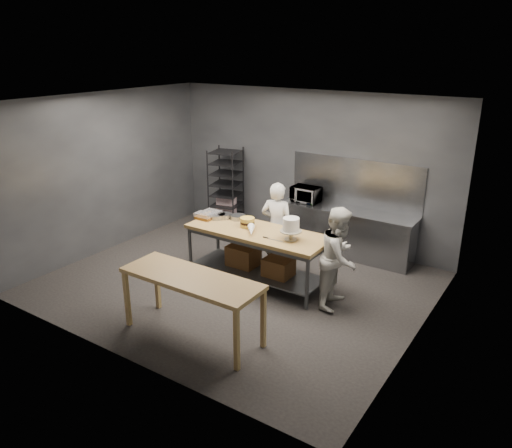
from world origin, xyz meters
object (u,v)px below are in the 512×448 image
(chef_right, at_px, (339,257))
(layer_cake, at_px, (247,222))
(near_counter, at_px, (191,282))
(chef_behind, at_px, (277,226))
(frosted_cake_stand, at_px, (291,226))
(speed_rack, at_px, (226,190))
(microwave, at_px, (306,194))
(work_table, at_px, (258,250))

(chef_right, bearing_deg, layer_cake, 83.54)
(near_counter, height_order, layer_cake, layer_cake)
(near_counter, xyz_separation_m, chef_behind, (-0.19, 2.52, -0.02))
(frosted_cake_stand, bearing_deg, near_counter, -104.70)
(speed_rack, bearing_deg, microwave, 2.44)
(microwave, bearing_deg, near_counter, -85.33)
(speed_rack, distance_m, chef_behind, 2.31)
(near_counter, xyz_separation_m, microwave, (-0.31, 3.78, 0.24))
(near_counter, xyz_separation_m, speed_rack, (-2.18, 3.70, 0.04))
(chef_right, xyz_separation_m, frosted_cake_stand, (-0.80, -0.08, 0.36))
(speed_rack, xyz_separation_m, microwave, (1.87, 0.08, 0.19))
(work_table, bearing_deg, microwave, 93.77)
(chef_behind, height_order, microwave, chef_behind)
(speed_rack, bearing_deg, work_table, -42.15)
(speed_rack, distance_m, frosted_cake_stand, 3.27)
(near_counter, distance_m, chef_behind, 2.53)
(chef_right, height_order, layer_cake, chef_right)
(near_counter, distance_m, layer_cake, 1.99)
(near_counter, distance_m, microwave, 3.80)
(near_counter, height_order, chef_right, chef_right)
(work_table, height_order, near_counter, work_table)
(chef_behind, distance_m, microwave, 1.29)
(chef_behind, xyz_separation_m, layer_cake, (-0.23, -0.58, 0.21))
(near_counter, xyz_separation_m, frosted_cake_stand, (0.48, 1.82, 0.34))
(chef_right, bearing_deg, microwave, 34.82)
(microwave, bearing_deg, frosted_cake_stand, -68.14)
(microwave, bearing_deg, layer_cake, -93.47)
(speed_rack, bearing_deg, chef_right, -27.50)
(work_table, relative_size, near_counter, 1.20)
(work_table, relative_size, layer_cake, 9.97)
(work_table, relative_size, chef_behind, 1.51)
(near_counter, height_order, speed_rack, speed_rack)
(work_table, distance_m, layer_cake, 0.49)
(work_table, xyz_separation_m, chef_right, (1.46, 0.01, 0.21))
(speed_rack, height_order, chef_right, speed_rack)
(chef_behind, distance_m, layer_cake, 0.66)
(layer_cake, bearing_deg, frosted_cake_stand, -7.36)
(chef_behind, xyz_separation_m, chef_right, (1.47, -0.62, -0.01))
(layer_cake, bearing_deg, speed_rack, 134.97)
(chef_right, bearing_deg, chef_behind, 61.85)
(near_counter, bearing_deg, chef_right, 56.17)
(near_counter, bearing_deg, chef_behind, 94.42)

